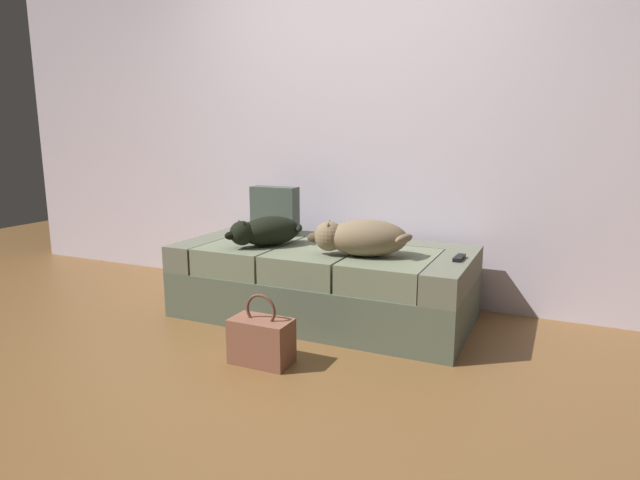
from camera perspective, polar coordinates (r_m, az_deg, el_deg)
name	(u,v)px	position (r m, az deg, el deg)	size (l,w,h in m)	color
ground_plane	(239,378)	(2.79, -8.52, -14.19)	(10.00, 10.00, 0.00)	brown
back_wall	(358,102)	(3.96, 3.99, 14.32)	(6.40, 0.10, 2.80)	silver
couch	(323,282)	(3.54, 0.35, -4.40)	(1.88, 0.89, 0.47)	#55604E
dog_dark	(265,231)	(3.49, -5.77, 0.93)	(0.43, 0.51, 0.19)	black
dog_tan	(360,238)	(3.20, 4.29, 0.25)	(0.62, 0.40, 0.22)	#7C674B
tv_remote	(459,258)	(3.22, 14.46, -1.84)	(0.04, 0.15, 0.02)	black
throw_pillow	(275,210)	(3.89, -4.80, 3.12)	(0.34, 0.12, 0.34)	#454F46
handbag	(261,340)	(2.89, -6.20, -10.44)	(0.32, 0.18, 0.38)	brown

